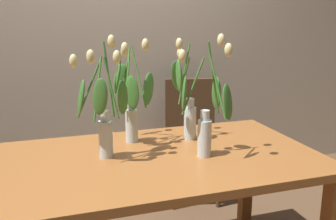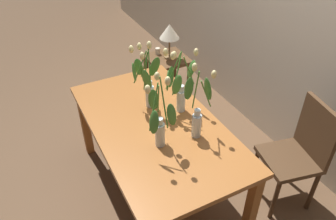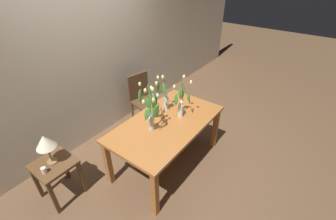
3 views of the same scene
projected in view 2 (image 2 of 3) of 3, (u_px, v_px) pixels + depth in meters
ground_plane at (157, 188)px, 2.90m from camera, size 18.00×18.00×0.00m
room_wall_rear at (312, 14)px, 2.61m from camera, size 9.00×0.10×2.70m
dining_table at (155, 133)px, 2.51m from camera, size 1.60×0.90×0.74m
tulip_vase_0 at (146, 82)px, 2.50m from camera, size 0.26×0.21×0.58m
tulip_vase_1 at (160, 122)px, 2.14m from camera, size 0.25×0.22×0.59m
tulip_vase_2 at (179, 87)px, 2.46m from camera, size 0.22×0.28×0.56m
tulip_vase_3 at (198, 112)px, 2.25m from camera, size 0.13×0.21×0.56m
dining_chair at (300, 150)px, 2.53m from camera, size 0.47×0.47×0.93m
side_table at (167, 67)px, 3.79m from camera, size 0.44×0.44×0.55m
table_lamp at (169, 32)px, 3.54m from camera, size 0.22×0.22×0.40m
pillar_candle at (158, 51)px, 3.77m from camera, size 0.06×0.06×0.07m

